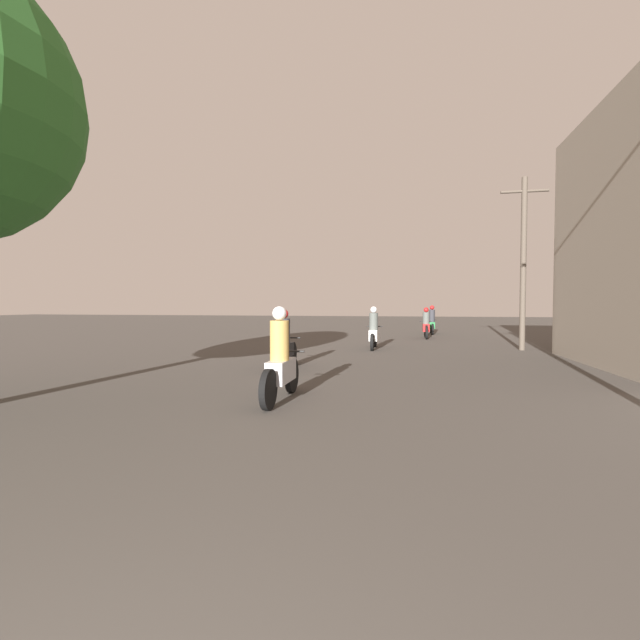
# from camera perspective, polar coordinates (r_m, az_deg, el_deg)

# --- Properties ---
(motorcycle_silver) EXTENTS (0.60, 2.02, 1.62)m
(motorcycle_silver) POSITION_cam_1_polar(r_m,az_deg,el_deg) (7.34, -5.27, -5.79)
(motorcycle_silver) COLOR black
(motorcycle_silver) RESTS_ON ground_plane
(motorcycle_black) EXTENTS (0.60, 2.11, 1.53)m
(motorcycle_black) POSITION_cam_1_polar(r_m,az_deg,el_deg) (11.06, -4.78, -3.25)
(motorcycle_black) COLOR black
(motorcycle_black) RESTS_ON ground_plane
(motorcycle_white) EXTENTS (0.60, 2.06, 1.57)m
(motorcycle_white) POSITION_cam_1_polar(r_m,az_deg,el_deg) (15.97, 7.17, -1.59)
(motorcycle_white) COLOR black
(motorcycle_white) RESTS_ON ground_plane
(motorcycle_red) EXTENTS (0.60, 2.01, 1.51)m
(motorcycle_red) POSITION_cam_1_polar(r_m,az_deg,el_deg) (21.38, 13.95, -0.76)
(motorcycle_red) COLOR black
(motorcycle_red) RESTS_ON ground_plane
(motorcycle_green) EXTENTS (0.60, 2.02, 1.60)m
(motorcycle_green) POSITION_cam_1_polar(r_m,az_deg,el_deg) (24.60, 14.69, -0.34)
(motorcycle_green) COLOR black
(motorcycle_green) RESTS_ON ground_plane
(utility_pole_far) EXTENTS (1.60, 0.20, 6.17)m
(utility_pole_far) POSITION_cam_1_polar(r_m,az_deg,el_deg) (17.05, 25.49, 7.26)
(utility_pole_far) COLOR #4C4238
(utility_pole_far) RESTS_ON ground_plane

